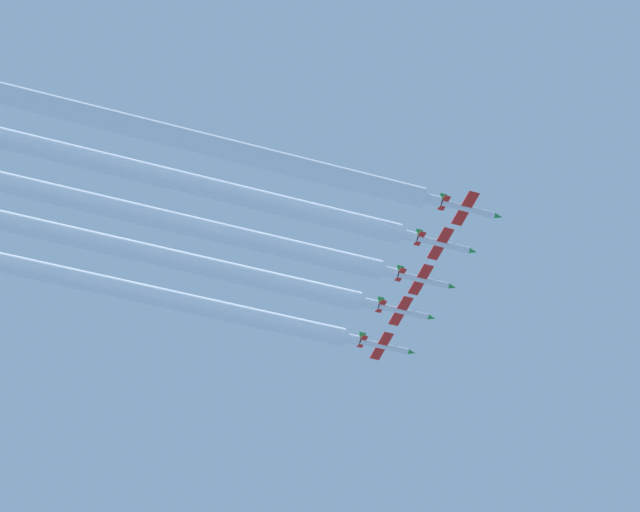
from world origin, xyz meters
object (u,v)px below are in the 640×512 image
(jet_center, at_px, (425,280))
(jet_inner_right, at_px, (445,244))
(jet_far_right, at_px, (470,209))
(jet_inner_left, at_px, (405,312))
(jet_far_left, at_px, (386,347))

(jet_center, bearing_deg, jet_inner_right, -1.13)
(jet_inner_right, height_order, jet_far_right, jet_inner_right)
(jet_inner_left, height_order, jet_inner_right, jet_inner_left)
(jet_center, xyz_separation_m, jet_far_right, (17.17, 0.45, -0.20))
(jet_far_left, xyz_separation_m, jet_center, (17.64, 0.10, -0.15))
(jet_inner_left, xyz_separation_m, jet_far_right, (25.14, 0.81, -0.08))
(jet_inner_left, distance_m, jet_center, 7.98)
(jet_inner_right, distance_m, jet_far_right, 8.41)
(jet_far_left, relative_size, jet_center, 1.00)
(jet_far_left, height_order, jet_inner_left, jet_far_left)
(jet_far_left, relative_size, jet_inner_right, 1.00)
(jet_inner_left, relative_size, jet_center, 1.00)
(jet_inner_right, bearing_deg, jet_far_right, 4.26)
(jet_far_left, xyz_separation_m, jet_inner_left, (9.67, -0.26, -0.27))
(jet_center, distance_m, jet_inner_right, 8.79)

